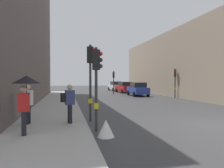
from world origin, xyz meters
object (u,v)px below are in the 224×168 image
object	(u,v)px
traffic_light_far_median	(114,78)
warning_sign_triangle	(106,128)
traffic_light_near_right	(91,69)
traffic_light_near_left	(97,73)
pedestrian_with_black_backpack	(27,102)
car_white_compact	(116,86)
car_blue_van	(138,89)
pedestrian_with_umbrella	(26,88)
traffic_light_mid_street	(175,78)
pedestrian_with_grey_backpack	(69,101)
car_red_sedan	(125,87)

from	to	relation	value
traffic_light_far_median	warning_sign_triangle	xyz separation A→B (m)	(-5.19, -20.38, -1.98)
traffic_light_near_right	traffic_light_near_left	size ratio (longest dim) A/B	1.13
traffic_light_far_median	pedestrian_with_black_backpack	xyz separation A→B (m)	(-8.37, -18.13, -1.15)
traffic_light_near_left	pedestrian_with_black_backpack	distance (m)	3.48
traffic_light_near_right	traffic_light_near_left	bearing A→B (deg)	-89.92
traffic_light_far_median	car_white_compact	xyz separation A→B (m)	(2.53, 8.94, -1.43)
car_white_compact	car_blue_van	xyz separation A→B (m)	(-0.04, -12.11, 0.00)
traffic_light_far_median	warning_sign_triangle	size ratio (longest dim) A/B	5.15
traffic_light_far_median	car_blue_van	bearing A→B (deg)	-51.91
traffic_light_near_right	warning_sign_triangle	size ratio (longest dim) A/B	6.08
car_white_compact	pedestrian_with_black_backpack	distance (m)	29.19
traffic_light_far_median	pedestrian_with_umbrella	xyz separation A→B (m)	(-8.06, -19.99, -0.47)
pedestrian_with_umbrella	pedestrian_with_black_backpack	size ratio (longest dim) A/B	1.21
traffic_light_mid_street	warning_sign_triangle	xyz separation A→B (m)	(-10.89, -13.52, -2.02)
traffic_light_near_right	pedestrian_with_black_backpack	size ratio (longest dim) A/B	2.23
traffic_light_far_median	pedestrian_with_black_backpack	world-z (taller)	traffic_light_far_median
traffic_light_mid_street	traffic_light_near_left	world-z (taller)	traffic_light_near_left
traffic_light_near_left	car_white_compact	world-z (taller)	traffic_light_near_left
traffic_light_near_left	warning_sign_triangle	size ratio (longest dim) A/B	5.38
car_blue_van	pedestrian_with_grey_backpack	xyz separation A→B (m)	(-9.01, -15.22, 0.29)
car_blue_van	traffic_light_far_median	bearing A→B (deg)	128.09
car_white_compact	traffic_light_mid_street	bearing A→B (deg)	-78.66
car_blue_van	warning_sign_triangle	world-z (taller)	car_blue_van
traffic_light_near_left	car_red_sedan	distance (m)	24.02
car_blue_van	pedestrian_with_grey_backpack	bearing A→B (deg)	-120.62
traffic_light_mid_street	pedestrian_with_black_backpack	world-z (taller)	traffic_light_mid_street
traffic_light_near_left	car_red_sedan	world-z (taller)	traffic_light_near_left
traffic_light_mid_street	traffic_light_far_median	xyz separation A→B (m)	(-5.70, 6.85, -0.03)
car_white_compact	pedestrian_with_umbrella	xyz separation A→B (m)	(-10.59, -28.93, 0.96)
car_blue_van	pedestrian_with_black_backpack	distance (m)	18.48
traffic_light_near_right	pedestrian_with_umbrella	xyz separation A→B (m)	(-2.67, -2.61, -0.88)
pedestrian_with_umbrella	warning_sign_triangle	distance (m)	3.27
pedestrian_with_umbrella	warning_sign_triangle	bearing A→B (deg)	-7.66
traffic_light_near_right	car_blue_van	xyz separation A→B (m)	(7.88, 14.21, -1.85)
pedestrian_with_grey_backpack	traffic_light_mid_street	bearing A→B (deg)	43.35
car_blue_van	car_white_compact	bearing A→B (deg)	89.79
traffic_light_near_right	car_red_sedan	size ratio (longest dim) A/B	0.91
pedestrian_with_black_backpack	traffic_light_mid_street	bearing A→B (deg)	38.72
pedestrian_with_grey_backpack	warning_sign_triangle	distance (m)	2.53
traffic_light_mid_street	pedestrian_with_grey_backpack	xyz separation A→B (m)	(-12.22, -11.54, -1.18)
traffic_light_far_median	traffic_light_near_left	world-z (taller)	traffic_light_near_left
car_red_sedan	pedestrian_with_black_backpack	distance (m)	23.97
car_blue_van	pedestrian_with_black_backpack	size ratio (longest dim) A/B	2.40
pedestrian_with_grey_backpack	pedestrian_with_umbrella	bearing A→B (deg)	-133.91
traffic_light_near_left	car_blue_van	bearing A→B (deg)	64.13
traffic_light_mid_street	car_red_sedan	distance (m)	10.62
traffic_light_near_left	pedestrian_with_umbrella	distance (m)	2.80
car_white_compact	pedestrian_with_grey_backpack	world-z (taller)	pedestrian_with_grey_backpack
traffic_light_mid_street	car_white_compact	world-z (taller)	traffic_light_mid_street
traffic_light_near_left	pedestrian_with_umbrella	xyz separation A→B (m)	(-2.67, -0.58, -0.57)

